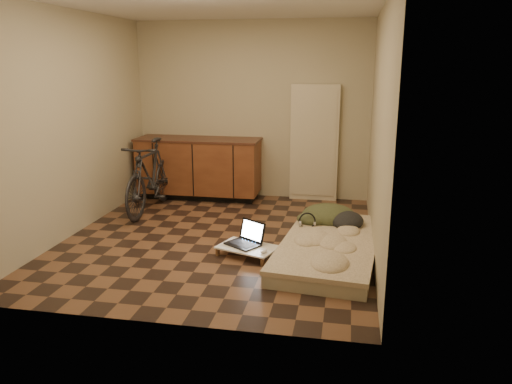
% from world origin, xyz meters
% --- Properties ---
extents(room_shell, '(3.50, 4.00, 2.60)m').
position_xyz_m(room_shell, '(0.00, 0.00, 1.30)').
color(room_shell, brown).
rests_on(room_shell, ground).
extents(cabinets, '(1.84, 0.62, 0.91)m').
position_xyz_m(cabinets, '(-0.75, 1.70, 0.47)').
color(cabinets, black).
rests_on(cabinets, ground).
extents(appliance_panel, '(0.70, 0.10, 1.70)m').
position_xyz_m(appliance_panel, '(0.95, 1.94, 0.85)').
color(appliance_panel, beige).
rests_on(appliance_panel, ground).
extents(bicycle, '(0.49, 1.68, 1.08)m').
position_xyz_m(bicycle, '(-1.20, 0.91, 0.54)').
color(bicycle, black).
rests_on(bicycle, ground).
extents(futon, '(1.18, 2.11, 0.17)m').
position_xyz_m(futon, '(1.30, -0.30, 0.09)').
color(futon, '#B3AA8F').
rests_on(futon, ground).
extents(clothing_pile, '(0.74, 0.64, 0.27)m').
position_xyz_m(clothing_pile, '(1.30, 0.37, 0.31)').
color(clothing_pile, '#383E24').
rests_on(clothing_pile, futon).
extents(headphones, '(0.24, 0.22, 0.14)m').
position_xyz_m(headphones, '(1.02, 0.12, 0.24)').
color(headphones, black).
rests_on(headphones, futon).
extents(lap_desk, '(0.70, 0.57, 0.10)m').
position_xyz_m(lap_desk, '(0.44, -0.47, 0.09)').
color(lap_desk, brown).
rests_on(lap_desk, ground).
extents(laptop, '(0.46, 0.45, 0.24)m').
position_xyz_m(laptop, '(0.41, -0.40, 0.15)').
color(laptop, black).
rests_on(laptop, lap_desk).
extents(mouse, '(0.09, 0.11, 0.03)m').
position_xyz_m(mouse, '(0.64, -0.61, 0.12)').
color(mouse, white).
rests_on(mouse, lap_desk).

